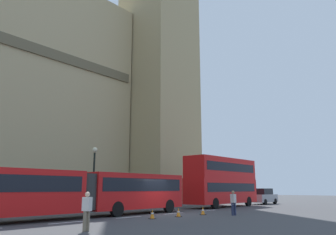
{
  "coord_description": "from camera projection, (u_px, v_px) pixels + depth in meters",
  "views": [
    {
      "loc": [
        -18.8,
        -16.78,
        1.83
      ],
      "look_at": [
        5.86,
        4.54,
        8.75
      ],
      "focal_mm": 35.92,
      "sensor_mm": 36.0,
      "label": 1
    }
  ],
  "objects": [
    {
      "name": "pedestrian_by_kerb",
      "position": [
        233.0,
        202.0,
        23.59
      ],
      "size": [
        0.39,
        0.46,
        1.69
      ],
      "color": "#262D4C",
      "rests_on": "ground_plane"
    },
    {
      "name": "street_lamp",
      "position": [
        94.0,
        174.0,
        28.05
      ],
      "size": [
        0.44,
        0.44,
        5.27
      ],
      "color": "black",
      "rests_on": "ground_plane"
    },
    {
      "name": "sedan_lead",
      "position": [
        263.0,
        196.0,
        40.8
      ],
      "size": [
        4.4,
        1.86,
        1.85
      ],
      "color": "gray",
      "rests_on": "ground_plane"
    },
    {
      "name": "traffic_cone_west",
      "position": [
        152.0,
        214.0,
        20.78
      ],
      "size": [
        0.36,
        0.36,
        0.58
      ],
      "color": "black",
      "rests_on": "ground_plane"
    },
    {
      "name": "traffic_cone_east",
      "position": [
        203.0,
        211.0,
        24.0
      ],
      "size": [
        0.36,
        0.36,
        0.58
      ],
      "color": "black",
      "rests_on": "ground_plane"
    },
    {
      "name": "traffic_cone_middle",
      "position": [
        178.0,
        212.0,
        22.26
      ],
      "size": [
        0.36,
        0.36,
        0.58
      ],
      "color": "black",
      "rests_on": "ground_plane"
    },
    {
      "name": "pedestrian_near_cones",
      "position": [
        87.0,
        210.0,
        14.85
      ],
      "size": [
        0.36,
        0.44,
        1.69
      ],
      "color": "#726651",
      "rests_on": "ground_plane"
    },
    {
      "name": "lane_centre_marking",
      "position": [
        100.0,
        220.0,
        20.13
      ],
      "size": [
        25.2,
        0.16,
        0.01
      ],
      "color": "silver",
      "rests_on": "ground_plane"
    },
    {
      "name": "articulated_bus",
      "position": [
        81.0,
        190.0,
        21.67
      ],
      "size": [
        17.94,
        2.54,
        2.9
      ],
      "color": "red",
      "rests_on": "ground_plane"
    },
    {
      "name": "double_decker_bus",
      "position": [
        222.0,
        180.0,
        34.6
      ],
      "size": [
        10.12,
        2.54,
        4.9
      ],
      "color": "red",
      "rests_on": "ground_plane"
    },
    {
      "name": "ground_plane",
      "position": [
        162.0,
        214.0,
        24.27
      ],
      "size": [
        160.0,
        160.0,
        0.0
      ],
      "primitive_type": "plane",
      "color": "#424244"
    }
  ]
}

